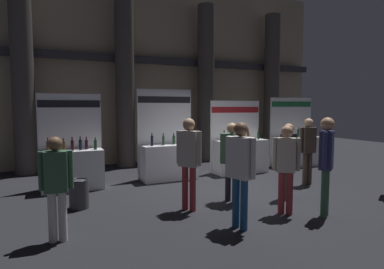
% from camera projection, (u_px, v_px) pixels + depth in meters
% --- Properties ---
extents(ground_plane, '(26.93, 26.93, 0.00)m').
position_uv_depth(ground_plane, '(230.00, 190.00, 7.90)').
color(ground_plane, black).
extents(hall_colonnade, '(13.47, 1.12, 6.72)m').
position_uv_depth(hall_colonnade, '(163.00, 74.00, 11.96)').
color(hall_colonnade, gray).
rests_on(hall_colonnade, ground_plane).
extents(exhibitor_booth_0, '(1.51, 0.66, 2.36)m').
position_uv_depth(exhibitor_booth_0, '(72.00, 165.00, 7.96)').
color(exhibitor_booth_0, white).
rests_on(exhibitor_booth_0, ground_plane).
extents(exhibitor_booth_1, '(1.62, 0.66, 2.53)m').
position_uv_depth(exhibitor_booth_1, '(169.00, 157.00, 9.09)').
color(exhibitor_booth_1, white).
rests_on(exhibitor_booth_1, ground_plane).
extents(exhibitor_booth_2, '(1.76, 0.66, 2.22)m').
position_uv_depth(exhibitor_booth_2, '(240.00, 154.00, 9.99)').
color(exhibitor_booth_2, white).
rests_on(exhibitor_booth_2, ground_plane).
extents(exhibitor_booth_3, '(1.78, 0.66, 2.34)m').
position_uv_depth(exhibitor_booth_3, '(296.00, 149.00, 11.09)').
color(exhibitor_booth_3, white).
rests_on(exhibitor_booth_3, ground_plane).
extents(trash_bin, '(0.38, 0.38, 0.58)m').
position_uv_depth(trash_bin, '(79.00, 194.00, 6.49)').
color(trash_bin, '#38383D').
rests_on(trash_bin, ground_plane).
extents(visitor_0, '(0.39, 0.56, 1.70)m').
position_uv_depth(visitor_0, '(232.00, 154.00, 6.88)').
color(visitor_0, '#23232D').
rests_on(visitor_0, ground_plane).
extents(visitor_1, '(0.36, 0.59, 1.78)m').
position_uv_depth(visitor_1, '(240.00, 164.00, 5.33)').
color(visitor_1, navy).
rests_on(visitor_1, ground_plane).
extents(visitor_3, '(0.40, 0.38, 1.69)m').
position_uv_depth(visitor_3, '(286.00, 163.00, 6.07)').
color(visitor_3, maroon).
rests_on(visitor_3, ground_plane).
extents(visitor_4, '(0.40, 0.45, 1.81)m').
position_uv_depth(visitor_4, '(189.00, 156.00, 6.29)').
color(visitor_4, maroon).
rests_on(visitor_4, ground_plane).
extents(visitor_5, '(0.42, 0.37, 1.84)m').
position_uv_depth(visitor_5, '(326.00, 158.00, 5.93)').
color(visitor_5, '#33563D').
rests_on(visitor_5, ground_plane).
extents(visitor_6, '(0.50, 0.32, 1.66)m').
position_uv_depth(visitor_6, '(288.00, 154.00, 7.24)').
color(visitor_6, '#33563D').
rests_on(visitor_6, ground_plane).
extents(visitor_8, '(0.52, 0.23, 1.74)m').
position_uv_depth(visitor_8, '(308.00, 146.00, 8.42)').
color(visitor_8, '#47382D').
rests_on(visitor_8, ground_plane).
extents(visitor_9, '(0.49, 0.28, 1.60)m').
position_uv_depth(visitor_9, '(56.00, 181.00, 4.83)').
color(visitor_9, silver).
rests_on(visitor_9, ground_plane).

